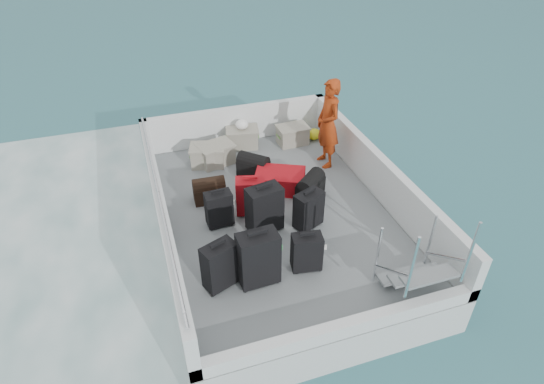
% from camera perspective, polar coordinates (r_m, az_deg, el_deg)
% --- Properties ---
extents(ground, '(160.00, 160.00, 0.00)m').
position_cam_1_polar(ground, '(7.54, 0.54, -6.13)').
color(ground, '#1B5660').
rests_on(ground, ground).
extents(ferry_hull, '(3.60, 5.00, 0.60)m').
position_cam_1_polar(ferry_hull, '(7.35, 0.55, -4.38)').
color(ferry_hull, silver).
rests_on(ferry_hull, ground).
extents(deck, '(3.30, 4.70, 0.02)m').
position_cam_1_polar(deck, '(7.15, 0.56, -2.48)').
color(deck, gray).
rests_on(deck, ferry_hull).
extents(deck_fittings, '(3.60, 5.00, 0.90)m').
position_cam_1_polar(deck_fittings, '(6.78, 4.23, -0.95)').
color(deck_fittings, silver).
rests_on(deck_fittings, deck).
extents(suitcase_0, '(0.49, 0.39, 0.67)m').
position_cam_1_polar(suitcase_0, '(5.80, -6.55, -9.24)').
color(suitcase_0, black).
rests_on(suitcase_0, deck).
extents(suitcase_2, '(0.40, 0.25, 0.57)m').
position_cam_1_polar(suitcase_2, '(6.76, -6.65, -2.18)').
color(suitcase_2, black).
rests_on(suitcase_2, deck).
extents(suitcase_3, '(0.53, 0.33, 0.78)m').
position_cam_1_polar(suitcase_3, '(5.77, -1.73, -8.42)').
color(suitcase_3, black).
rests_on(suitcase_3, deck).
extents(suitcase_4, '(0.55, 0.38, 0.74)m').
position_cam_1_polar(suitcase_4, '(6.58, -0.95, -2.21)').
color(suitcase_4, black).
rests_on(suitcase_4, deck).
extents(suitcase_5, '(0.49, 0.37, 0.61)m').
position_cam_1_polar(suitcase_5, '(6.95, -2.72, -0.59)').
color(suitcase_5, '#A80C17').
rests_on(suitcase_5, deck).
extents(suitcase_6, '(0.43, 0.29, 0.55)m').
position_cam_1_polar(suitcase_6, '(6.04, 4.36, -7.60)').
color(suitcase_6, black).
rests_on(suitcase_6, deck).
extents(suitcase_7, '(0.49, 0.39, 0.60)m').
position_cam_1_polar(suitcase_7, '(6.70, 4.60, -2.30)').
color(suitcase_7, black).
rests_on(suitcase_7, deck).
extents(suitcase_8, '(0.96, 0.83, 0.32)m').
position_cam_1_polar(suitcase_8, '(7.56, 1.02, 1.46)').
color(suitcase_8, '#A80C17').
rests_on(suitcase_8, deck).
extents(duffel_0, '(0.52, 0.32, 0.32)m').
position_cam_1_polar(duffel_0, '(7.36, -7.85, 0.03)').
color(duffel_0, black).
rests_on(duffel_0, deck).
extents(duffel_1, '(0.59, 0.58, 0.32)m').
position_cam_1_polar(duffel_1, '(7.91, -2.35, 3.13)').
color(duffel_1, black).
rests_on(duffel_1, deck).
extents(duffel_2, '(0.59, 0.57, 0.32)m').
position_cam_1_polar(duffel_2, '(7.41, 4.84, 0.52)').
color(duffel_2, black).
rests_on(duffel_2, deck).
extents(crate_0, '(0.66, 0.54, 0.35)m').
position_cam_1_polar(crate_0, '(8.27, -8.06, 4.47)').
color(crate_0, gray).
rests_on(crate_0, deck).
extents(crate_1, '(0.67, 0.54, 0.35)m').
position_cam_1_polar(crate_1, '(8.29, -7.03, 4.66)').
color(crate_1, gray).
rests_on(crate_1, deck).
extents(crate_2, '(0.64, 0.51, 0.35)m').
position_cam_1_polar(crate_2, '(8.79, -3.74, 6.75)').
color(crate_2, gray).
rests_on(crate_2, deck).
extents(crate_3, '(0.57, 0.40, 0.33)m').
position_cam_1_polar(crate_3, '(8.88, 2.59, 7.08)').
color(crate_3, gray).
rests_on(crate_3, deck).
extents(yellow_bag, '(0.28, 0.26, 0.22)m').
position_cam_1_polar(yellow_bag, '(9.08, 5.28, 7.24)').
color(yellow_bag, '#CFCA17').
rests_on(yellow_bag, deck).
extents(white_bag, '(0.24, 0.24, 0.18)m').
position_cam_1_polar(white_bag, '(8.66, -3.81, 8.28)').
color(white_bag, white).
rests_on(white_bag, crate_2).
extents(passenger, '(0.39, 0.59, 1.60)m').
position_cam_1_polar(passenger, '(7.98, 7.05, 8.48)').
color(passenger, '#DC4414').
rests_on(passenger, deck).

